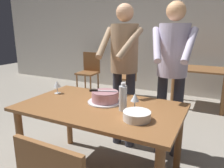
{
  "coord_description": "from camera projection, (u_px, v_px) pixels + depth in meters",
  "views": [
    {
      "loc": [
        0.96,
        -1.65,
        1.45
      ],
      "look_at": [
        -0.0,
        0.25,
        0.9
      ],
      "focal_mm": 34.68,
      "sensor_mm": 36.0,
      "label": 1
    }
  ],
  "objects": [
    {
      "name": "back_wall",
      "position": [
        175.0,
        33.0,
        4.7
      ],
      "size": [
        10.0,
        0.12,
        2.7
      ],
      "primitive_type": "cube",
      "color": "silver",
      "rests_on": "ground_plane"
    },
    {
      "name": "main_dining_table",
      "position": [
        100.0,
        117.0,
        2.05
      ],
      "size": [
        1.5,
        0.89,
        0.75
      ],
      "color": "brown",
      "rests_on": "ground_plane"
    },
    {
      "name": "cake_on_platter",
      "position": [
        105.0,
        97.0,
        2.1
      ],
      "size": [
        0.34,
        0.34,
        0.11
      ],
      "color": "silver",
      "rests_on": "main_dining_table"
    },
    {
      "name": "cake_knife",
      "position": [
        98.0,
        91.0,
        2.09
      ],
      "size": [
        0.26,
        0.11,
        0.02
      ],
      "color": "silver",
      "rests_on": "cake_on_platter"
    },
    {
      "name": "plate_stack",
      "position": [
        137.0,
        116.0,
        1.69
      ],
      "size": [
        0.22,
        0.22,
        0.07
      ],
      "color": "white",
      "rests_on": "main_dining_table"
    },
    {
      "name": "wine_glass_near",
      "position": [
        135.0,
        98.0,
        1.91
      ],
      "size": [
        0.08,
        0.08,
        0.14
      ],
      "color": "silver",
      "rests_on": "main_dining_table"
    },
    {
      "name": "wine_glass_far",
      "position": [
        57.0,
        84.0,
        2.37
      ],
      "size": [
        0.08,
        0.08,
        0.14
      ],
      "color": "silver",
      "rests_on": "main_dining_table"
    },
    {
      "name": "water_bottle",
      "position": [
        123.0,
        98.0,
        1.87
      ],
      "size": [
        0.07,
        0.07,
        0.25
      ],
      "color": "silver",
      "rests_on": "main_dining_table"
    },
    {
      "name": "person_cutting_cake",
      "position": [
        124.0,
        61.0,
        2.53
      ],
      "size": [
        0.47,
        0.56,
        1.72
      ],
      "color": "#2D2D38",
      "rests_on": "ground_plane"
    },
    {
      "name": "person_standing_beside",
      "position": [
        172.0,
        64.0,
        2.31
      ],
      "size": [
        0.46,
        0.57,
        1.72
      ],
      "color": "#2D2D38",
      "rests_on": "ground_plane"
    },
    {
      "name": "background_table",
      "position": [
        200.0,
        77.0,
        4.01
      ],
      "size": [
        1.0,
        0.7,
        0.74
      ],
      "color": "brown",
      "rests_on": "ground_plane"
    },
    {
      "name": "background_chair_0",
      "position": [
        89.0,
        70.0,
        5.13
      ],
      "size": [
        0.46,
        0.46,
        0.9
      ],
      "color": "brown",
      "rests_on": "ground_plane"
    },
    {
      "name": "background_chair_2",
      "position": [
        130.0,
        75.0,
        4.6
      ],
      "size": [
        0.57,
        0.57,
        0.9
      ],
      "color": "brown",
      "rests_on": "ground_plane"
    }
  ]
}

